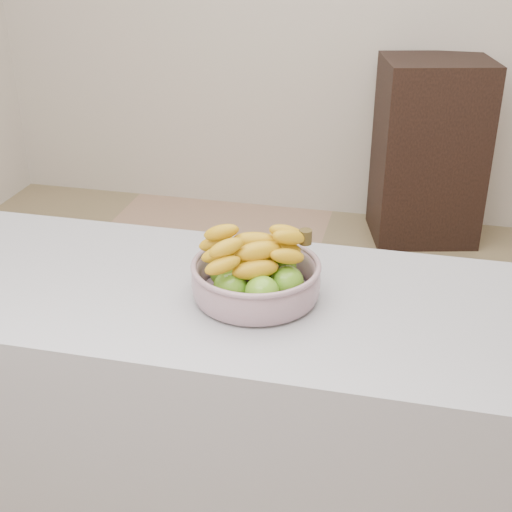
{
  "coord_description": "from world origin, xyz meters",
  "views": [
    {
      "loc": [
        0.45,
        -1.95,
        1.69
      ],
      "look_at": [
        0.14,
        -0.61,
        1.0
      ],
      "focal_mm": 50.0,
      "sensor_mm": 36.0,
      "label": 1
    }
  ],
  "objects": [
    {
      "name": "fruit_bowl",
      "position": [
        0.14,
        -0.61,
        0.95
      ],
      "size": [
        0.29,
        0.29,
        0.15
      ],
      "rotation": [
        0.0,
        0.0,
        0.41
      ],
      "color": "#9BABBB",
      "rests_on": "counter"
    },
    {
      "name": "ground",
      "position": [
        0.0,
        0.0,
        0.0
      ],
      "size": [
        4.0,
        4.0,
        0.0
      ],
      "primitive_type": "plane",
      "color": "tan",
      "rests_on": "ground"
    },
    {
      "name": "counter",
      "position": [
        0.0,
        -0.61,
        0.45
      ],
      "size": [
        2.0,
        0.6,
        0.9
      ],
      "primitive_type": "cube",
      "color": "#9A99A1",
      "rests_on": "ground"
    },
    {
      "name": "cabinet",
      "position": [
        0.52,
        1.78,
        0.48
      ],
      "size": [
        0.63,
        0.55,
        0.97
      ],
      "primitive_type": "cube",
      "rotation": [
        0.0,
        0.0,
        0.24
      ],
      "color": "black",
      "rests_on": "ground"
    }
  ]
}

